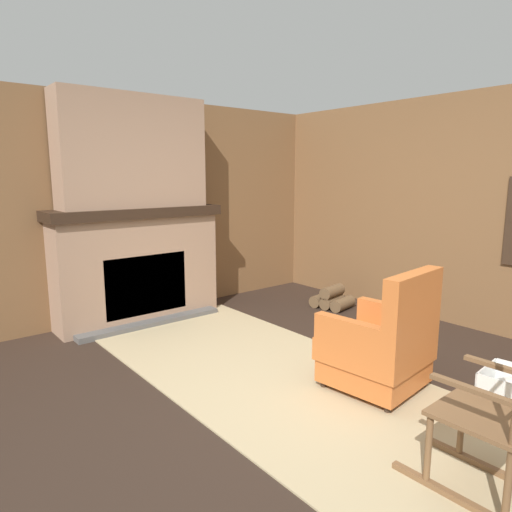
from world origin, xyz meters
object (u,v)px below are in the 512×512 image
(firewood_stack, at_px, (332,299))
(storage_case, at_px, (187,200))
(oil_lamp_vase, at_px, (102,200))
(rocking_chair, at_px, (493,424))
(armchair, at_px, (381,347))

(firewood_stack, height_order, storage_case, storage_case)
(oil_lamp_vase, height_order, storage_case, oil_lamp_vase)
(rocking_chair, height_order, firewood_stack, rocking_chair)
(rocking_chair, bearing_deg, firewood_stack, -36.28)
(rocking_chair, relative_size, oil_lamp_vase, 4.59)
(armchair, bearing_deg, rocking_chair, 146.89)
(oil_lamp_vase, relative_size, storage_case, 1.11)
(storage_case, bearing_deg, armchair, -0.42)
(rocking_chair, xyz_separation_m, storage_case, (-3.97, 0.58, 0.96))
(armchair, bearing_deg, storage_case, -6.38)
(armchair, relative_size, oil_lamp_vase, 3.87)
(firewood_stack, relative_size, oil_lamp_vase, 2.05)
(rocking_chair, distance_m, firewood_stack, 3.47)
(oil_lamp_vase, bearing_deg, storage_case, 89.99)
(rocking_chair, distance_m, storage_case, 4.12)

